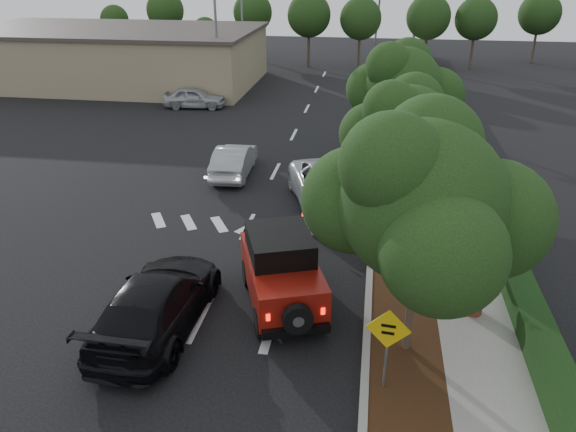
% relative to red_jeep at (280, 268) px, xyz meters
% --- Properties ---
extents(ground, '(120.00, 120.00, 0.00)m').
position_rel_red_jeep_xyz_m(ground, '(-2.05, -1.27, -1.10)').
color(ground, black).
rests_on(ground, ground).
extents(curb, '(0.20, 70.00, 0.15)m').
position_rel_red_jeep_xyz_m(curb, '(2.55, 10.73, -1.03)').
color(curb, '#9E9B93').
rests_on(curb, ground).
extents(planting_strip, '(1.80, 70.00, 0.12)m').
position_rel_red_jeep_xyz_m(planting_strip, '(3.55, 10.73, -1.04)').
color(planting_strip, black).
rests_on(planting_strip, ground).
extents(sidewalk, '(2.00, 70.00, 0.12)m').
position_rel_red_jeep_xyz_m(sidewalk, '(5.45, 10.73, -1.04)').
color(sidewalk, gray).
rests_on(sidewalk, ground).
extents(hedge, '(0.80, 70.00, 0.80)m').
position_rel_red_jeep_xyz_m(hedge, '(6.85, 10.73, -0.70)').
color(hedge, black).
rests_on(hedge, ground).
extents(commercial_building, '(22.00, 12.00, 4.00)m').
position_rel_red_jeep_xyz_m(commercial_building, '(-18.05, 28.73, 0.90)').
color(commercial_building, gray).
rests_on(commercial_building, ground).
extents(transmission_tower, '(7.00, 4.00, 28.00)m').
position_rel_red_jeep_xyz_m(transmission_tower, '(3.95, 46.73, -1.10)').
color(transmission_tower, slate).
rests_on(transmission_tower, ground).
extents(street_tree_near, '(3.80, 3.80, 5.92)m').
position_rel_red_jeep_xyz_m(street_tree_near, '(3.55, -1.77, -1.10)').
color(street_tree_near, black).
rests_on(street_tree_near, ground).
extents(street_tree_mid, '(3.20, 3.20, 5.32)m').
position_rel_red_jeep_xyz_m(street_tree_mid, '(3.55, 5.23, -1.10)').
color(street_tree_mid, black).
rests_on(street_tree_mid, ground).
extents(street_tree_far, '(3.40, 3.40, 5.62)m').
position_rel_red_jeep_xyz_m(street_tree_far, '(3.55, 11.73, -1.10)').
color(street_tree_far, black).
rests_on(street_tree_far, ground).
extents(light_pole_a, '(2.00, 0.22, 9.00)m').
position_rel_red_jeep_xyz_m(light_pole_a, '(-8.55, 24.73, -1.10)').
color(light_pole_a, slate).
rests_on(light_pole_a, ground).
extents(light_pole_b, '(2.00, 0.22, 9.00)m').
position_rel_red_jeep_xyz_m(light_pole_b, '(-9.55, 36.73, -1.10)').
color(light_pole_b, slate).
rests_on(light_pole_b, ground).
extents(red_jeep, '(3.09, 4.43, 2.17)m').
position_rel_red_jeep_xyz_m(red_jeep, '(0.00, 0.00, 0.00)').
color(red_jeep, black).
rests_on(red_jeep, ground).
extents(silver_suv_ahead, '(4.43, 6.56, 1.67)m').
position_rel_red_jeep_xyz_m(silver_suv_ahead, '(0.91, 6.86, -0.27)').
color(silver_suv_ahead, '#B5B9BD').
rests_on(silver_suv_ahead, ground).
extents(black_suv_oncoming, '(2.41, 5.59, 1.60)m').
position_rel_red_jeep_xyz_m(black_suv_oncoming, '(-3.05, -1.76, -0.30)').
color(black_suv_oncoming, black).
rests_on(black_suv_oncoming, ground).
extents(silver_sedan_oncoming, '(1.68, 4.32, 1.40)m').
position_rel_red_jeep_xyz_m(silver_sedan_oncoming, '(-3.84, 10.00, -0.40)').
color(silver_sedan_oncoming, '#9A9CA1').
rests_on(silver_sedan_oncoming, ground).
extents(parked_suv, '(4.16, 1.99, 1.37)m').
position_rel_red_jeep_xyz_m(parked_suv, '(-9.46, 21.83, -0.42)').
color(parked_suv, '#AAADB2').
rests_on(parked_suv, ground).
extents(speed_hump_sign, '(1.01, 0.12, 2.15)m').
position_rel_red_jeep_xyz_m(speed_hump_sign, '(2.98, -3.34, 0.39)').
color(speed_hump_sign, slate).
rests_on(speed_hump_sign, ground).
extents(terracotta_planter, '(0.68, 0.68, 1.18)m').
position_rel_red_jeep_xyz_m(terracotta_planter, '(5.43, 0.09, -0.30)').
color(terracotta_planter, brown).
rests_on(terracotta_planter, ground).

